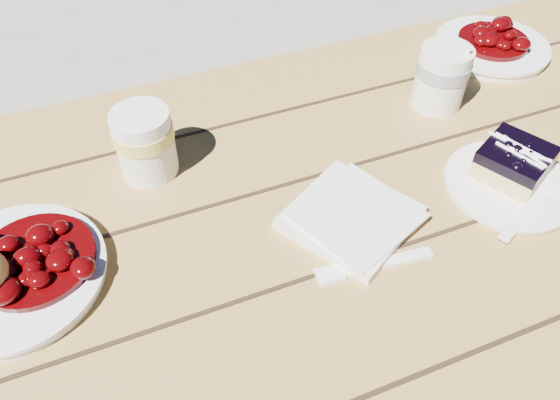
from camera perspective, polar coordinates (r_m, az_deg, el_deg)
name	(u,v)px	position (r m, az deg, el deg)	size (l,w,h in m)	color
picnic_table	(318,286)	(0.87, 4.02, -9.00)	(2.00, 1.55, 0.75)	olive
main_plate	(13,277)	(0.75, -26.12, -7.22)	(0.22, 0.22, 0.02)	white
goulash_stew	(30,252)	(0.72, -24.62, -4.96)	(0.15, 0.15, 0.04)	#420204
dessert_plate	(509,185)	(0.84, 22.78, 1.41)	(0.18, 0.18, 0.01)	white
blueberry_cake	(514,162)	(0.84, 23.27, 3.69)	(0.12, 0.12, 0.05)	#D3BE73
fork_dessert	(524,213)	(0.80, 24.17, -1.21)	(0.03, 0.16, 0.01)	white
coffee_cup	(441,77)	(0.94, 16.51, 12.20)	(0.08, 0.08, 0.10)	white
napkin_stack	(351,217)	(0.74, 7.38, -1.81)	(0.15, 0.15, 0.01)	white
fork_table	(386,262)	(0.70, 11.02, -6.35)	(0.03, 0.16, 0.01)	white
second_plate	(491,47)	(1.13, 21.21, 14.64)	(0.20, 0.20, 0.02)	white
second_stew	(496,33)	(1.12, 21.62, 15.88)	(0.13, 0.13, 0.04)	#420204
second_cup	(145,143)	(0.80, -13.91, 5.79)	(0.08, 0.08, 0.10)	white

